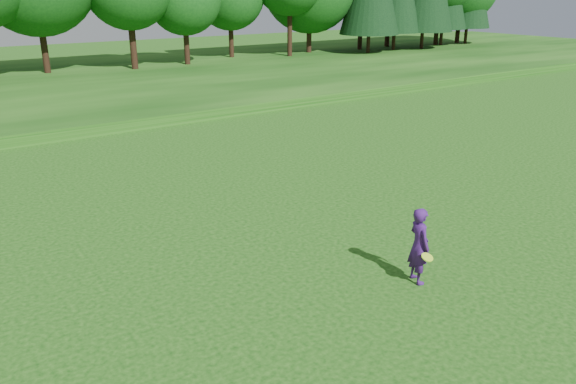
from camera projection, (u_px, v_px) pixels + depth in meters
ground at (390, 306)px, 12.48m from camera, size 140.00×140.00×0.00m
berm at (41, 87)px, 38.66m from camera, size 130.00×30.00×0.60m
walking_path at (105, 130)px, 27.93m from camera, size 130.00×1.60×0.04m
woman at (419, 245)px, 13.25m from camera, size 0.62×0.95×1.89m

